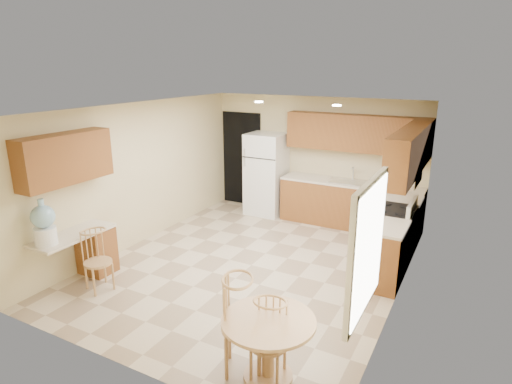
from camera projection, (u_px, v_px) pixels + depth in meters
The scene contains 30 objects.
floor at pixel (251, 265), 6.90m from camera, with size 5.50×5.50×0.00m, color #C0AC8B.
ceiling at pixel (251, 108), 6.18m from camera, with size 4.50×5.50×0.02m, color white.
wall_back at pixel (315, 158), 8.87m from camera, with size 4.50×0.02×2.50m, color beige.
wall_front at pixel (117, 261), 4.22m from camera, with size 4.50×0.02×2.50m, color beige.
wall_left at pixel (140, 174), 7.56m from camera, with size 0.02×5.50×2.50m, color beige.
wall_right at pixel (404, 214), 5.52m from camera, with size 0.02×5.50×2.50m, color beige.
doorway at pixel (242, 159), 9.70m from camera, with size 0.90×0.02×2.10m, color black.
base_cab_back at pixel (350, 205), 8.45m from camera, with size 2.75×0.60×0.87m, color brown.
counter_back at pixel (351, 183), 8.32m from camera, with size 2.75×0.63×0.04m, color beige.
base_cab_right_a at pixel (400, 224), 7.46m from camera, with size 0.60×0.59×0.87m, color brown.
counter_right_a at pixel (403, 199), 7.33m from camera, with size 0.63×0.59×0.04m, color beige.
base_cab_right_b at pixel (382, 256), 6.23m from camera, with size 0.60×0.80×0.87m, color brown.
counter_right_b at pixel (384, 226), 6.10m from camera, with size 0.63×0.80×0.04m, color beige.
upper_cab_back at pixel (356, 133), 8.16m from camera, with size 2.75×0.33×0.70m, color brown.
upper_cab_right at pixel (411, 151), 6.45m from camera, with size 0.33×2.42×0.70m, color brown.
upper_cab_left at pixel (65, 159), 5.96m from camera, with size 0.33×1.40×0.70m, color brown.
sink at pixel (350, 182), 8.32m from camera, with size 0.78×0.44×0.01m, color silver.
range_hood at pixel (402, 179), 6.59m from camera, with size 0.50×0.76×0.14m, color silver.
desk_pedestal at pixel (97, 250), 6.58m from camera, with size 0.48×0.42×0.72m, color brown.
desk_top at pixel (73, 235), 6.15m from camera, with size 0.50×1.20×0.04m, color beige.
window at pixel (367, 248), 3.90m from camera, with size 0.06×1.12×1.30m.
can_light_a at pixel (259, 102), 7.43m from camera, with size 0.14×0.14×0.02m, color white.
can_light_b at pixel (337, 105), 6.80m from camera, with size 0.14×0.14×0.02m, color white.
refrigerator at pixel (266, 174), 9.11m from camera, with size 0.77×0.75×1.74m.
stove at pixel (391, 235), 6.89m from camera, with size 0.65×0.76×1.09m.
dining_table at pixel (268, 340), 4.28m from camera, with size 0.95×0.95×0.70m.
chair_table_a at pixel (238, 321), 4.29m from camera, with size 0.47×0.60×1.05m.
chair_table_b at pixel (265, 339), 4.19m from camera, with size 0.38×0.39×0.87m.
chair_desk at pixel (92, 257), 5.94m from camera, with size 0.39×0.50×0.88m.
water_crock at pixel (44, 224), 5.71m from camera, with size 0.31×0.31×0.64m.
Camera 1 is at (3.02, -5.50, 3.11)m, focal length 30.00 mm.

